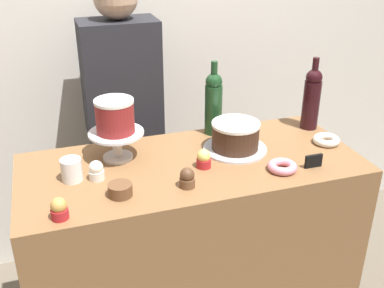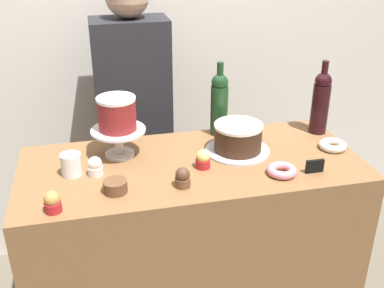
% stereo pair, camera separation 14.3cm
% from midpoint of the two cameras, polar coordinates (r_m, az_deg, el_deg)
% --- Properties ---
extents(back_wall, '(6.00, 0.05, 2.60)m').
position_cam_midpoint_polar(back_wall, '(2.50, -8.04, 13.92)').
color(back_wall, silver).
rests_on(back_wall, ground_plane).
extents(display_counter, '(1.33, 0.58, 0.95)m').
position_cam_midpoint_polar(display_counter, '(2.09, -2.02, -13.88)').
color(display_counter, brown).
rests_on(display_counter, ground_plane).
extents(cake_stand_pedestal, '(0.22, 0.22, 0.12)m').
position_cam_midpoint_polar(cake_stand_pedestal, '(1.85, -11.40, 0.39)').
color(cake_stand_pedestal, silver).
rests_on(cake_stand_pedestal, display_counter).
extents(white_layer_cake, '(0.15, 0.15, 0.13)m').
position_cam_midpoint_polar(white_layer_cake, '(1.81, -11.69, 3.34)').
color(white_layer_cake, maroon).
rests_on(white_layer_cake, cake_stand_pedestal).
extents(silver_serving_platter, '(0.26, 0.26, 0.01)m').
position_cam_midpoint_polar(silver_serving_platter, '(1.92, 3.15, -0.62)').
color(silver_serving_platter, silver).
rests_on(silver_serving_platter, display_counter).
extents(chocolate_round_cake, '(0.20, 0.20, 0.11)m').
position_cam_midpoint_polar(chocolate_round_cake, '(1.89, 3.20, 1.03)').
color(chocolate_round_cake, '#3D2619').
rests_on(chocolate_round_cake, silver_serving_platter).
extents(wine_bottle_dark_red, '(0.08, 0.08, 0.33)m').
position_cam_midpoint_polar(wine_bottle_dark_red, '(2.12, 12.60, 5.54)').
color(wine_bottle_dark_red, black).
rests_on(wine_bottle_dark_red, display_counter).
extents(wine_bottle_green, '(0.08, 0.08, 0.33)m').
position_cam_midpoint_polar(wine_bottle_green, '(2.01, 0.62, 5.11)').
color(wine_bottle_green, '#193D1E').
rests_on(wine_bottle_green, display_counter).
extents(cupcake_lemon, '(0.06, 0.06, 0.07)m').
position_cam_midpoint_polar(cupcake_lemon, '(1.77, -0.86, -1.89)').
color(cupcake_lemon, red).
rests_on(cupcake_lemon, display_counter).
extents(cupcake_vanilla, '(0.06, 0.06, 0.07)m').
position_cam_midpoint_polar(cupcake_vanilla, '(1.74, -13.96, -3.25)').
color(cupcake_vanilla, white).
rests_on(cupcake_vanilla, display_counter).
extents(cupcake_caramel, '(0.06, 0.06, 0.07)m').
position_cam_midpoint_polar(cupcake_caramel, '(1.56, -18.54, -7.62)').
color(cupcake_caramel, red).
rests_on(cupcake_caramel, display_counter).
extents(cupcake_chocolate, '(0.06, 0.06, 0.07)m').
position_cam_midpoint_polar(cupcake_chocolate, '(1.64, -3.08, -4.25)').
color(cupcake_chocolate, brown).
rests_on(cupcake_chocolate, display_counter).
extents(donut_sugar, '(0.11, 0.11, 0.03)m').
position_cam_midpoint_polar(donut_sugar, '(2.02, 14.21, 0.45)').
color(donut_sugar, silver).
rests_on(donut_sugar, display_counter).
extents(donut_pink, '(0.11, 0.11, 0.03)m').
position_cam_midpoint_polar(donut_pink, '(1.77, 8.76, -2.80)').
color(donut_pink, pink).
rests_on(donut_pink, display_counter).
extents(cookie_stack, '(0.08, 0.08, 0.04)m').
position_cam_midpoint_polar(cookie_stack, '(1.63, -11.28, -5.59)').
color(cookie_stack, brown).
rests_on(cookie_stack, display_counter).
extents(price_sign_chalkboard, '(0.07, 0.01, 0.05)m').
position_cam_midpoint_polar(price_sign_chalkboard, '(1.82, 12.51, -2.10)').
color(price_sign_chalkboard, black).
rests_on(price_sign_chalkboard, display_counter).
extents(coffee_cup_ceramic, '(0.08, 0.08, 0.09)m').
position_cam_midpoint_polar(coffee_cup_ceramic, '(1.75, -16.82, -3.09)').
color(coffee_cup_ceramic, white).
rests_on(coffee_cup_ceramic, display_counter).
extents(barista_figure, '(0.36, 0.22, 1.60)m').
position_cam_midpoint_polar(barista_figure, '(2.37, -9.94, 1.30)').
color(barista_figure, black).
rests_on(barista_figure, ground_plane).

